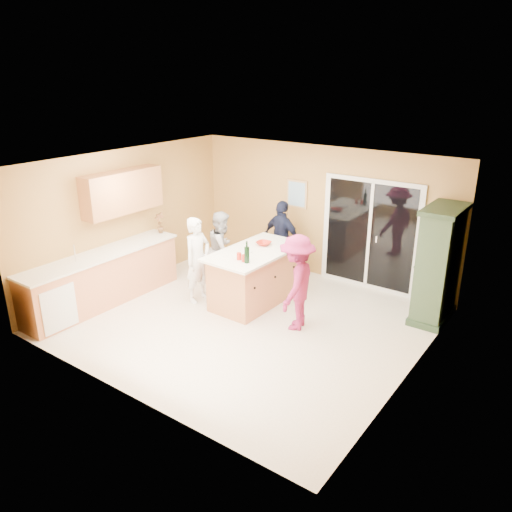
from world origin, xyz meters
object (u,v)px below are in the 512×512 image
Objects in this scene: kitchen_island at (255,278)px; woman_magenta at (297,283)px; woman_grey at (223,249)px; woman_navy at (282,239)px; woman_white at (198,260)px; green_hutch at (438,266)px.

woman_magenta reaches higher than kitchen_island.
woman_magenta is at bearing -129.94° from woman_grey.
woman_magenta is at bearing 136.87° from woman_navy.
woman_navy is (-0.30, 1.33, 0.31)m from kitchen_island.
woman_white reaches higher than woman_navy.
green_hutch reaches higher than woman_grey.
woman_navy is 0.99× the size of woman_magenta.
woman_white is (-3.65, -1.74, -0.17)m from green_hutch.
kitchen_island is 1.21× the size of woman_magenta.
green_hutch reaches higher than kitchen_island.
woman_navy is (0.56, 1.87, -0.00)m from woman_white.
woman_magenta reaches higher than woman_navy.
green_hutch is 1.25× the size of woman_navy.
kitchen_island is 1.22× the size of woman_white.
kitchen_island is 1.06m from woman_white.
woman_magenta is (2.02, -0.63, 0.04)m from woman_grey.
woman_grey is at bearing 167.15° from kitchen_island.
green_hutch is 3.85m from woman_grey.
woman_navy is at bearing 104.17° from kitchen_island.
woman_grey is at bearing -165.51° from green_hutch.
green_hutch reaches higher than woman_white.
woman_white is 1.96m from woman_magenta.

